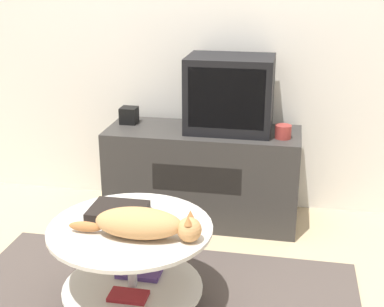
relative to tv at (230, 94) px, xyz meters
The scene contains 8 objects.
wall_back 0.59m from the tv, 128.18° to the left, with size 8.00×0.05×2.60m.
tv_stand 0.55m from the tv, 167.63° to the right, with size 1.20×0.45×0.60m.
tv is the anchor object (origin of this frame).
speaker 0.67m from the tv, behind, with size 0.10×0.10×0.10m.
mug 0.40m from the tv, 17.85° to the right, with size 0.10×0.10×0.08m.
coffee_table 1.24m from the tv, 105.98° to the right, with size 0.75×0.75×0.43m.
dvd_box 1.12m from the tv, 111.95° to the right, with size 0.26×0.21×0.04m.
cat 1.23m from the tv, 100.65° to the right, with size 0.59×0.18×0.13m.
Camera 1 is at (0.59, -2.00, 1.56)m, focal length 50.00 mm.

